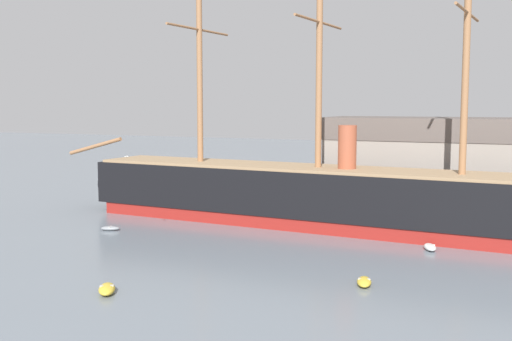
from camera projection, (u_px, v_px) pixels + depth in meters
The scene contains 8 objects.
tall_ship at pixel (318, 195), 68.71m from camera, with size 66.38×14.92×31.91m.
dinghy_near_centre at pixel (107, 289), 44.73m from camera, with size 2.43×2.85×0.63m.
dinghy_mid_right at pixel (364, 282), 46.64m from camera, with size 1.63×2.62×0.57m.
dinghy_alongside_bow at pixel (110, 228), 66.83m from camera, with size 2.18×1.55×0.47m.
dinghy_alongside_stern at pixel (430, 247), 57.89m from camera, with size 1.79×2.59×0.56m.
motorboat_far_left at pixel (124, 194), 90.62m from camera, with size 2.78×3.35×1.32m.
dockside_warehouse_right at pixel (499, 169), 73.30m from camera, with size 44.11×12.02×16.61m.
seagull_in_flight at pixel (127, 157), 60.17m from camera, with size 0.64×0.97×0.13m.
Camera 1 is at (26.82, -19.82, 13.56)m, focal length 43.88 mm.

